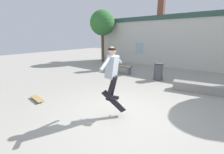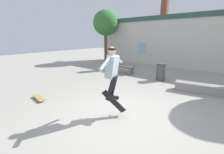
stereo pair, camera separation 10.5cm
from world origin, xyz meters
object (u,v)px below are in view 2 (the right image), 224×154
(skate_ledge, at_px, (201,88))
(trash_bin, at_px, (161,72))
(skateboard_resting, at_px, (39,98))
(park_bench, at_px, (122,67))
(skater, at_px, (112,69))
(skateboard_flipping, at_px, (114,102))
(tree_left, at_px, (105,23))

(skate_ledge, distance_m, trash_bin, 2.18)
(skate_ledge, relative_size, skateboard_resting, 2.42)
(park_bench, relative_size, skater, 1.16)
(trash_bin, bearing_deg, skateboard_flipping, -86.23)
(park_bench, relative_size, trash_bin, 1.88)
(tree_left, height_order, skater, tree_left)
(tree_left, xyz_separation_m, skater, (6.60, -7.51, -1.97))
(park_bench, bearing_deg, trash_bin, 0.01)
(tree_left, relative_size, trash_bin, 4.99)
(tree_left, relative_size, skater, 3.08)
(trash_bin, relative_size, skateboard_flipping, 1.21)
(skate_ledge, height_order, skater, skater)
(skateboard_flipping, bearing_deg, skater, -125.19)
(skater, xyz_separation_m, skateboard_resting, (-2.91, -0.69, -1.36))
(skate_ledge, relative_size, skateboard_flipping, 2.65)
(park_bench, relative_size, skateboard_flipping, 2.26)
(tree_left, height_order, skate_ledge, tree_left)
(park_bench, bearing_deg, skate_ledge, -8.58)
(tree_left, height_order, park_bench, tree_left)
(skater, bearing_deg, park_bench, 110.65)
(skate_ledge, bearing_deg, skateboard_resting, -143.83)
(skater, bearing_deg, skate_ledge, 54.90)
(skater, distance_m, skateboard_flipping, 0.98)
(tree_left, distance_m, skateboard_resting, 9.59)
(trash_bin, distance_m, skateboard_flipping, 4.52)
(skateboard_resting, bearing_deg, skater, 21.34)
(skateboard_resting, bearing_deg, tree_left, 122.19)
(skate_ledge, xyz_separation_m, skateboard_flipping, (-1.71, -3.70, 0.26))
(tree_left, distance_m, skater, 10.19)
(trash_bin, relative_size, skater, 0.62)
(tree_left, xyz_separation_m, park_bench, (3.70, -2.76, -3.03))
(park_bench, bearing_deg, skateboard_flipping, -54.84)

